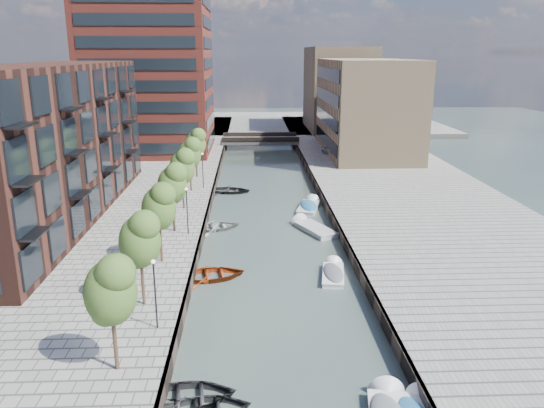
{
  "coord_description": "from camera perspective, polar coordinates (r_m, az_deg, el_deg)",
  "views": [
    {
      "loc": [
        -1.87,
        -19.14,
        15.98
      ],
      "look_at": [
        0.0,
        24.36,
        3.5
      ],
      "focal_mm": 35.0,
      "sensor_mm": 36.0,
      "label": 1
    }
  ],
  "objects": [
    {
      "name": "bridge",
      "position": [
        92.32,
        -1.28,
        6.9
      ],
      "size": [
        13.0,
        6.0,
        1.3
      ],
      "color": "gray",
      "rests_on": "ground"
    },
    {
      "name": "car",
      "position": [
        81.75,
        6.25,
        5.78
      ],
      "size": [
        2.51,
        3.88,
        1.23
      ],
      "primitive_type": "imported",
      "rotation": [
        0.0,
        0.0,
        0.32
      ],
      "color": "#9FA2A4",
      "rests_on": "quay_right"
    },
    {
      "name": "sloop_4",
      "position": [
        62.94,
        -4.57,
        1.24
      ],
      "size": [
        5.35,
        4.17,
        1.01
      ],
      "primitive_type": "imported",
      "rotation": [
        0.0,
        0.0,
        1.43
      ],
      "color": "black",
      "rests_on": "ground"
    },
    {
      "name": "tree_6",
      "position": [
        66.34,
        -8.22,
        6.57
      ],
      "size": [
        2.5,
        2.5,
        5.95
      ],
      "color": "#382619",
      "rests_on": "quay_left"
    },
    {
      "name": "tan_block_far",
      "position": [
        108.84,
        7.15,
        12.2
      ],
      "size": [
        12.0,
        20.0,
        16.0
      ],
      "primitive_type": "cube",
      "color": "tan",
      "rests_on": "quay_right"
    },
    {
      "name": "tree_2",
      "position": [
        39.21,
        -12.1,
        -0.17
      ],
      "size": [
        2.5,
        2.5,
        5.95
      ],
      "color": "#382619",
      "rests_on": "quay_left"
    },
    {
      "name": "motorboat_3",
      "position": [
        56.45,
        4.01,
        -0.26
      ],
      "size": [
        3.09,
        5.57,
        1.76
      ],
      "color": "silver",
      "rests_on": "ground"
    },
    {
      "name": "tree_4",
      "position": [
        52.66,
        -9.67,
        4.07
      ],
      "size": [
        2.5,
        2.5,
        5.95
      ],
      "color": "#382619",
      "rests_on": "quay_left"
    },
    {
      "name": "tree_3",
      "position": [
        45.89,
        -10.71,
        2.26
      ],
      "size": [
        2.5,
        2.5,
        5.95
      ],
      "color": "#382619",
      "rests_on": "quay_left"
    },
    {
      "name": "tree_0",
      "position": [
        26.33,
        -17.01,
        -8.67
      ],
      "size": [
        2.5,
        2.5,
        5.95
      ],
      "color": "#382619",
      "rests_on": "quay_left"
    },
    {
      "name": "tan_block_near",
      "position": [
        83.47,
        10.07,
        10.27
      ],
      "size": [
        12.0,
        25.0,
        14.0
      ],
      "primitive_type": "cube",
      "color": "tan",
      "rests_on": "quay_right"
    },
    {
      "name": "tree_1",
      "position": [
        32.65,
        -14.06,
        -3.58
      ],
      "size": [
        2.5,
        2.5,
        5.95
      ],
      "color": "#382619",
      "rests_on": "quay_left"
    },
    {
      "name": "tree_5",
      "position": [
        59.48,
        -8.86,
        5.47
      ],
      "size": [
        2.5,
        2.5,
        5.95
      ],
      "color": "#382619",
      "rests_on": "quay_left"
    },
    {
      "name": "motorboat_4",
      "position": [
        39.98,
        6.59,
        -7.4
      ],
      "size": [
        2.2,
        4.64,
        1.48
      ],
      "color": "white",
      "rests_on": "ground"
    },
    {
      "name": "apartment_block",
      "position": [
        52.98,
        -22.58,
        6.11
      ],
      "size": [
        8.0,
        38.0,
        14.0
      ],
      "primitive_type": "cube",
      "color": "#321913",
      "rests_on": "quay_left"
    },
    {
      "name": "lamp_1",
      "position": [
        45.22,
        -9.13,
        -0.22
      ],
      "size": [
        0.24,
        0.24,
        4.12
      ],
      "color": "black",
      "rests_on": "quay_left"
    },
    {
      "name": "lamp_0",
      "position": [
        30.34,
        -12.5,
        -8.68
      ],
      "size": [
        0.24,
        0.24,
        4.12
      ],
      "color": "black",
      "rests_on": "quay_left"
    },
    {
      "name": "lamp_2",
      "position": [
        60.67,
        -7.47,
        4.0
      ],
      "size": [
        0.24,
        0.24,
        4.12
      ],
      "color": "black",
      "rests_on": "quay_left"
    },
    {
      "name": "quay_wall_left",
      "position": [
        61.28,
        -6.34,
        1.26
      ],
      "size": [
        0.25,
        140.0,
        1.0
      ],
      "primitive_type": "cube",
      "color": "#332823",
      "rests_on": "ground"
    },
    {
      "name": "sloop_2",
      "position": [
        39.55,
        -6.57,
        -7.95
      ],
      "size": [
        5.63,
        4.47,
        1.05
      ],
      "primitive_type": "imported",
      "rotation": [
        0.0,
        0.0,
        1.75
      ],
      "color": "maroon",
      "rests_on": "ground"
    },
    {
      "name": "quay_wall_right",
      "position": [
        61.65,
        5.05,
        1.39
      ],
      "size": [
        0.25,
        140.0,
        1.0
      ],
      "primitive_type": "cube",
      "color": "#332823",
      "rests_on": "ground"
    },
    {
      "name": "water",
      "position": [
        61.29,
        -0.63,
        0.88
      ],
      "size": [
        300.0,
        300.0,
        0.0
      ],
      "primitive_type": "plane",
      "color": "#38473F",
      "rests_on": "ground"
    },
    {
      "name": "sloop_3",
      "position": [
        50.04,
        -6.02,
        -2.72
      ],
      "size": [
        5.5,
        4.68,
        0.97
      ],
      "primitive_type": "imported",
      "rotation": [
        0.0,
        0.0,
        1.91
      ],
      "color": "#ADADAB",
      "rests_on": "ground"
    },
    {
      "name": "sloop_1",
      "position": [
        27.15,
        -9.37,
        -20.31
      ],
      "size": [
        5.38,
        4.14,
        1.03
      ],
      "primitive_type": "imported",
      "rotation": [
        0.0,
        0.0,
        1.69
      ],
      "color": "black",
      "rests_on": "ground"
    },
    {
      "name": "tower",
      "position": [
        85.49,
        -13.15,
        15.61
      ],
      "size": [
        18.0,
        18.0,
        30.0
      ],
      "primitive_type": "cube",
      "color": "maroon",
      "rests_on": "quay_left"
    },
    {
      "name": "quay_right",
      "position": [
        63.69,
        13.92,
        1.45
      ],
      "size": [
        20.0,
        140.0,
        1.0
      ],
      "primitive_type": "cube",
      "color": "gray",
      "rests_on": "ground"
    },
    {
      "name": "motorboat_2",
      "position": [
        49.81,
        4.23,
        -2.63
      ],
      "size": [
        3.96,
        5.71,
        1.81
      ],
      "color": "#BDBCBB",
      "rests_on": "ground"
    },
    {
      "name": "far_closure",
      "position": [
        120.16,
        -1.57,
        8.59
      ],
      "size": [
        80.0,
        40.0,
        1.0
      ],
      "primitive_type": "cube",
      "color": "gray",
      "rests_on": "ground"
    }
  ]
}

